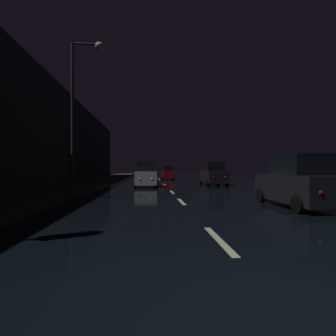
# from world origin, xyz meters

# --- Properties ---
(ground) EXTENTS (27.71, 84.00, 0.02)m
(ground) POSITION_xyz_m (0.00, 24.50, -0.01)
(ground) COLOR black
(sidewalk_left) EXTENTS (4.40, 84.00, 0.15)m
(sidewalk_left) POSITION_xyz_m (-7.65, 24.50, 0.07)
(sidewalk_left) COLOR #38332B
(sidewalk_left) RESTS_ON ground
(building_facade_left) EXTENTS (0.80, 63.00, 9.56)m
(building_facade_left) POSITION_xyz_m (-10.25, 21.00, 4.78)
(building_facade_left) COLOR #2D2B28
(building_facade_left) RESTS_ON ground
(lane_centerline) EXTENTS (0.16, 35.32, 0.01)m
(lane_centerline) POSITION_xyz_m (0.00, 19.21, 0.01)
(lane_centerline) COLOR beige
(lane_centerline) RESTS_ON ground
(streetlamp_overhead) EXTENTS (1.70, 0.44, 8.30)m
(streetlamp_overhead) POSITION_xyz_m (-5.14, 11.15, 5.39)
(streetlamp_overhead) COLOR #2D2D30
(streetlamp_overhead) RESTS_ON ground
(car_approaching_headlights) EXTENTS (1.92, 4.15, 2.09)m
(car_approaching_headlights) POSITION_xyz_m (-1.75, 19.11, 0.96)
(car_approaching_headlights) COLOR silver
(car_approaching_headlights) RESTS_ON ground
(car_parked_right_near) EXTENTS (1.95, 4.23, 2.13)m
(car_parked_right_near) POSITION_xyz_m (4.55, 7.38, 0.97)
(car_parked_right_near) COLOR black
(car_parked_right_near) RESTS_ON ground
(car_distant_taillights) EXTENTS (1.70, 3.67, 1.85)m
(car_distant_taillights) POSITION_xyz_m (1.20, 32.85, 0.85)
(car_distant_taillights) COLOR maroon
(car_distant_taillights) RESTS_ON ground
(car_parked_right_far) EXTENTS (1.98, 4.28, 2.16)m
(car_parked_right_far) POSITION_xyz_m (4.55, 20.63, 0.99)
(car_parked_right_far) COLOR black
(car_parked_right_far) RESTS_ON ground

